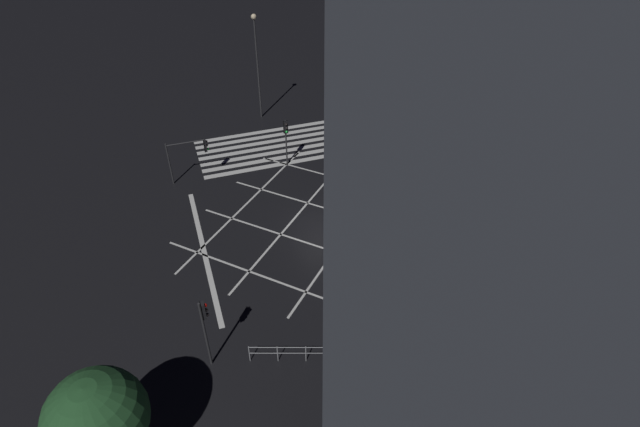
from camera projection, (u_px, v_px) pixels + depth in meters
The scene contains 12 objects.
ground_plane at pixel (320, 226), 31.87m from camera, with size 200.00×200.00×0.00m, color black.
road_markings at pixel (283, 169), 37.16m from camera, with size 18.61×22.92×0.01m.
traffic_light_median_south at pixel (286, 134), 36.14m from camera, with size 0.36×0.39×3.62m.
traffic_light_ne_main at pixel (205, 322), 21.88m from camera, with size 0.39×0.36×4.17m.
traffic_light_sw_main at pixel (385, 113), 37.74m from camera, with size 0.39×0.36×4.29m.
traffic_light_median_north at pixel (365, 252), 25.30m from camera, with size 0.36×3.14×4.15m.
traffic_light_se_main at pixel (191, 151), 34.65m from camera, with size 2.87×0.36×3.21m.
street_lamp_east at pixel (257, 53), 40.48m from camera, with size 0.44×0.44×8.76m.
street_lamp_west at pixel (423, 271), 20.28m from camera, with size 0.44×0.44×9.11m.
street_tree_near at pixel (97, 419), 17.59m from camera, with size 3.65×3.65×5.46m.
waiting_car at pixel (449, 331), 24.39m from camera, with size 1.74×4.32×1.39m.
pedestrian_railing at pixel (320, 352), 23.39m from camera, with size 6.35×2.21×1.05m.
Camera 1 is at (8.02, 23.39, 20.12)m, focal length 28.00 mm.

